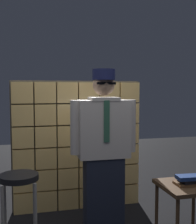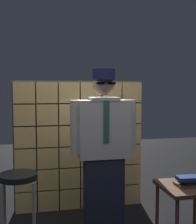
# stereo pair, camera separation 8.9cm
# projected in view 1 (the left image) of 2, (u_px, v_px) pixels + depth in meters

# --- Properties ---
(glass_block_wall) EXTENTS (1.65, 0.10, 1.65)m
(glass_block_wall) POSITION_uv_depth(u_px,v_px,m) (78.00, 146.00, 3.75)
(glass_block_wall) COLOR #F2C672
(glass_block_wall) RESTS_ON ground
(standing_person) EXTENTS (0.69, 0.29, 1.73)m
(standing_person) POSITION_uv_depth(u_px,v_px,m) (104.00, 150.00, 3.01)
(standing_person) COLOR #1E2333
(standing_person) RESTS_ON ground
(bar_stool) EXTENTS (0.34, 0.34, 0.79)m
(bar_stool) POSITION_uv_depth(u_px,v_px,m) (19.00, 197.00, 2.58)
(bar_stool) COLOR black
(bar_stool) RESTS_ON ground
(side_table) EXTENTS (0.52, 0.52, 0.57)m
(side_table) POSITION_uv_depth(u_px,v_px,m) (187.00, 192.00, 2.96)
(side_table) COLOR #513823
(side_table) RESTS_ON ground
(book_stack) EXTENTS (0.26, 0.18, 0.10)m
(book_stack) POSITION_uv_depth(u_px,v_px,m) (188.00, 180.00, 2.93)
(book_stack) COLOR brown
(book_stack) RESTS_ON side_table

